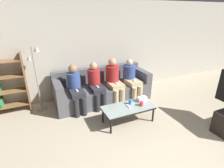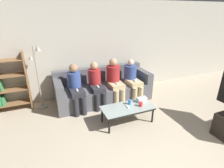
{
  "view_description": "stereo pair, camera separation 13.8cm",
  "coord_description": "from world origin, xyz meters",
  "px_view_note": "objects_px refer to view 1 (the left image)",
  "views": [
    {
      "loc": [
        -1.58,
        -1.2,
        2.27
      ],
      "look_at": [
        0.0,
        2.25,
        0.71
      ],
      "focal_mm": 28.0,
      "sensor_mm": 36.0,
      "label": 1
    },
    {
      "loc": [
        -1.45,
        -1.26,
        2.27
      ],
      "look_at": [
        0.0,
        2.25,
        0.71
      ],
      "focal_mm": 28.0,
      "sensor_mm": 36.0,
      "label": 2
    }
  ],
  "objects_px": {
    "coffee_table": "(128,108)",
    "game_remote": "(128,106)",
    "seated_person_left_end": "(75,87)",
    "seated_person_mid_right": "(114,79)",
    "couch": "(102,89)",
    "cup_near_left": "(130,102)",
    "seated_person_right_end": "(131,78)",
    "standing_lamp": "(36,72)",
    "cup_near_right": "(141,104)",
    "bookshelf": "(2,86)",
    "tissue_box": "(142,99)",
    "seated_person_mid_left": "(96,83)"
  },
  "relations": [
    {
      "from": "coffee_table",
      "to": "game_remote",
      "type": "bearing_deg",
      "value": 0.0
    },
    {
      "from": "game_remote",
      "to": "coffee_table",
      "type": "bearing_deg",
      "value": 0.0
    },
    {
      "from": "seated_person_left_end",
      "to": "seated_person_mid_right",
      "type": "relative_size",
      "value": 0.96
    },
    {
      "from": "couch",
      "to": "game_remote",
      "type": "height_order",
      "value": "couch"
    },
    {
      "from": "cup_near_left",
      "to": "seated_person_left_end",
      "type": "relative_size",
      "value": 0.1
    },
    {
      "from": "seated_person_right_end",
      "to": "cup_near_left",
      "type": "bearing_deg",
      "value": -121.17
    },
    {
      "from": "standing_lamp",
      "to": "seated_person_right_end",
      "type": "xyz_separation_m",
      "value": [
        2.35,
        -0.4,
        -0.37
      ]
    },
    {
      "from": "cup_near_right",
      "to": "seated_person_right_end",
      "type": "distance_m",
      "value": 1.18
    },
    {
      "from": "standing_lamp",
      "to": "seated_person_left_end",
      "type": "relative_size",
      "value": 1.39
    },
    {
      "from": "cup_near_right",
      "to": "seated_person_left_end",
      "type": "relative_size",
      "value": 0.09
    },
    {
      "from": "coffee_table",
      "to": "seated_person_right_end",
      "type": "relative_size",
      "value": 1.03
    },
    {
      "from": "game_remote",
      "to": "bookshelf",
      "type": "distance_m",
      "value": 2.93
    },
    {
      "from": "couch",
      "to": "seated_person_left_end",
      "type": "distance_m",
      "value": 0.86
    },
    {
      "from": "tissue_box",
      "to": "seated_person_left_end",
      "type": "relative_size",
      "value": 0.19
    },
    {
      "from": "couch",
      "to": "tissue_box",
      "type": "relative_size",
      "value": 11.52
    },
    {
      "from": "tissue_box",
      "to": "seated_person_left_end",
      "type": "distance_m",
      "value": 1.61
    },
    {
      "from": "game_remote",
      "to": "seated_person_mid_left",
      "type": "height_order",
      "value": "seated_person_mid_left"
    },
    {
      "from": "seated_person_mid_right",
      "to": "seated_person_right_end",
      "type": "height_order",
      "value": "seated_person_mid_right"
    },
    {
      "from": "couch",
      "to": "seated_person_left_end",
      "type": "relative_size",
      "value": 2.24
    },
    {
      "from": "game_remote",
      "to": "seated_person_mid_right",
      "type": "xyz_separation_m",
      "value": [
        0.14,
        1.05,
        0.25
      ]
    },
    {
      "from": "coffee_table",
      "to": "seated_person_left_end",
      "type": "xyz_separation_m",
      "value": [
        -0.89,
        1.02,
        0.27
      ]
    },
    {
      "from": "seated_person_mid_left",
      "to": "seated_person_right_end",
      "type": "height_order",
      "value": "seated_person_mid_left"
    },
    {
      "from": "couch",
      "to": "seated_person_right_end",
      "type": "bearing_deg",
      "value": -16.05
    },
    {
      "from": "tissue_box",
      "to": "seated_person_mid_right",
      "type": "height_order",
      "value": "seated_person_mid_right"
    },
    {
      "from": "tissue_box",
      "to": "standing_lamp",
      "type": "distance_m",
      "value": 2.54
    },
    {
      "from": "seated_person_left_end",
      "to": "seated_person_mid_right",
      "type": "distance_m",
      "value": 1.04
    },
    {
      "from": "standing_lamp",
      "to": "seated_person_right_end",
      "type": "distance_m",
      "value": 2.41
    },
    {
      "from": "tissue_box",
      "to": "standing_lamp",
      "type": "bearing_deg",
      "value": 147.84
    },
    {
      "from": "coffee_table",
      "to": "seated_person_mid_left",
      "type": "xyz_separation_m",
      "value": [
        -0.38,
        1.03,
        0.26
      ]
    },
    {
      "from": "coffee_table",
      "to": "cup_near_left",
      "type": "bearing_deg",
      "value": 43.43
    },
    {
      "from": "cup_near_left",
      "to": "game_remote",
      "type": "relative_size",
      "value": 0.74
    },
    {
      "from": "seated_person_mid_right",
      "to": "seated_person_right_end",
      "type": "distance_m",
      "value": 0.52
    },
    {
      "from": "cup_near_right",
      "to": "seated_person_mid_right",
      "type": "height_order",
      "value": "seated_person_mid_right"
    },
    {
      "from": "coffee_table",
      "to": "tissue_box",
      "type": "relative_size",
      "value": 5.12
    },
    {
      "from": "cup_near_left",
      "to": "standing_lamp",
      "type": "relative_size",
      "value": 0.07
    },
    {
      "from": "standing_lamp",
      "to": "bookshelf",
      "type": "bearing_deg",
      "value": 169.45
    },
    {
      "from": "coffee_table",
      "to": "seated_person_left_end",
      "type": "relative_size",
      "value": 0.99
    },
    {
      "from": "seated_person_left_end",
      "to": "seated_person_mid_left",
      "type": "distance_m",
      "value": 0.52
    },
    {
      "from": "standing_lamp",
      "to": "seated_person_right_end",
      "type": "bearing_deg",
      "value": -9.67
    },
    {
      "from": "cup_near_left",
      "to": "seated_person_mid_left",
      "type": "distance_m",
      "value": 1.06
    },
    {
      "from": "bookshelf",
      "to": "seated_person_right_end",
      "type": "relative_size",
      "value": 1.32
    },
    {
      "from": "cup_near_left",
      "to": "seated_person_mid_right",
      "type": "distance_m",
      "value": 0.98
    },
    {
      "from": "cup_near_left",
      "to": "standing_lamp",
      "type": "bearing_deg",
      "value": 143.18
    },
    {
      "from": "bookshelf",
      "to": "seated_person_left_end",
      "type": "bearing_deg",
      "value": -19.44
    },
    {
      "from": "couch",
      "to": "cup_near_right",
      "type": "xyz_separation_m",
      "value": [
        0.39,
        -1.33,
        0.11
      ]
    },
    {
      "from": "standing_lamp",
      "to": "cup_near_right",
      "type": "bearing_deg",
      "value": -37.34
    },
    {
      "from": "seated_person_left_end",
      "to": "bookshelf",
      "type": "bearing_deg",
      "value": 160.56
    },
    {
      "from": "coffee_table",
      "to": "standing_lamp",
      "type": "bearing_deg",
      "value": 139.88
    },
    {
      "from": "tissue_box",
      "to": "standing_lamp",
      "type": "xyz_separation_m",
      "value": [
        -2.11,
        1.32,
        0.53
      ]
    },
    {
      "from": "seated_person_mid_right",
      "to": "tissue_box",
      "type": "bearing_deg",
      "value": -74.05
    }
  ]
}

